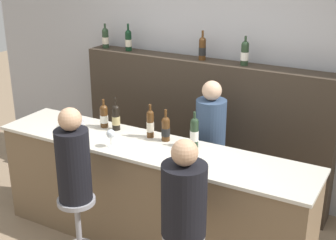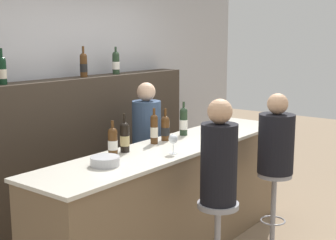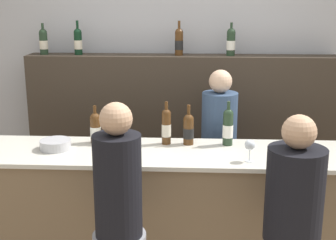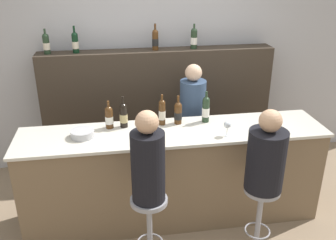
# 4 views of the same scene
# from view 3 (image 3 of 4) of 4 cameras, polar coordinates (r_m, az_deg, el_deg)

# --- Properties ---
(wall_back) EXTENTS (6.40, 0.05, 2.60)m
(wall_back) POSITION_cam_3_polar(r_m,az_deg,el_deg) (4.63, 1.74, 4.80)
(wall_back) COLOR #B2B2B7
(wall_back) RESTS_ON ground_plane
(bar_counter) EXTENTS (3.08, 0.65, 1.03)m
(bar_counter) POSITION_cam_3_polar(r_m,az_deg,el_deg) (3.56, 1.08, -11.72)
(bar_counter) COLOR brown
(bar_counter) RESTS_ON ground_plane
(back_bar_cabinet) EXTENTS (2.89, 0.28, 1.58)m
(back_bar_cabinet) POSITION_cam_3_polar(r_m,az_deg,el_deg) (4.53, 1.62, -2.07)
(back_bar_cabinet) COLOR #382D23
(back_bar_cabinet) RESTS_ON ground_plane
(wine_bottle_counter_0) EXTENTS (0.08, 0.08, 0.29)m
(wine_bottle_counter_0) POSITION_cam_3_polar(r_m,az_deg,el_deg) (3.57, -8.84, -0.93)
(wine_bottle_counter_0) COLOR #4C2D14
(wine_bottle_counter_0) RESTS_ON bar_counter
(wine_bottle_counter_1) EXTENTS (0.08, 0.08, 0.33)m
(wine_bottle_counter_1) POSITION_cam_3_polar(r_m,az_deg,el_deg) (3.54, -6.56, -0.77)
(wine_bottle_counter_1) COLOR black
(wine_bottle_counter_1) RESTS_ON bar_counter
(wine_bottle_counter_2) EXTENTS (0.07, 0.07, 0.33)m
(wine_bottle_counter_2) POSITION_cam_3_polar(r_m,az_deg,el_deg) (3.49, -0.21, -0.76)
(wine_bottle_counter_2) COLOR #4C2D14
(wine_bottle_counter_2) RESTS_ON bar_counter
(wine_bottle_counter_3) EXTENTS (0.08, 0.08, 0.30)m
(wine_bottle_counter_3) POSITION_cam_3_polar(r_m,az_deg,el_deg) (3.49, 2.52, -1.09)
(wine_bottle_counter_3) COLOR #4C2D14
(wine_bottle_counter_3) RESTS_ON bar_counter
(wine_bottle_counter_4) EXTENTS (0.08, 0.08, 0.33)m
(wine_bottle_counter_4) POSITION_cam_3_polar(r_m,az_deg,el_deg) (3.49, 7.32, -0.82)
(wine_bottle_counter_4) COLOR #233823
(wine_bottle_counter_4) RESTS_ON bar_counter
(wine_bottle_backbar_0) EXTENTS (0.08, 0.08, 0.29)m
(wine_bottle_backbar_0) POSITION_cam_3_polar(r_m,az_deg,el_deg) (4.57, -14.94, 9.25)
(wine_bottle_backbar_0) COLOR #233823
(wine_bottle_backbar_0) RESTS_ON back_bar_cabinet
(wine_bottle_backbar_1) EXTENTS (0.08, 0.08, 0.31)m
(wine_bottle_backbar_1) POSITION_cam_3_polar(r_m,az_deg,el_deg) (4.48, -10.91, 9.42)
(wine_bottle_backbar_1) COLOR black
(wine_bottle_backbar_1) RESTS_ON back_bar_cabinet
(wine_bottle_backbar_2) EXTENTS (0.08, 0.08, 0.31)m
(wine_bottle_backbar_2) POSITION_cam_3_polar(r_m,az_deg,el_deg) (4.35, 1.35, 9.55)
(wine_bottle_backbar_2) COLOR #4C2D14
(wine_bottle_backbar_2) RESTS_ON back_bar_cabinet
(wine_bottle_backbar_3) EXTENTS (0.08, 0.08, 0.30)m
(wine_bottle_backbar_3) POSITION_cam_3_polar(r_m,az_deg,el_deg) (4.37, 7.68, 9.44)
(wine_bottle_backbar_3) COLOR #233823
(wine_bottle_backbar_3) RESTS_ON back_bar_cabinet
(wine_glass_0) EXTENTS (0.08, 0.08, 0.16)m
(wine_glass_0) POSITION_cam_3_polar(r_m,az_deg,el_deg) (3.17, -4.09, -2.78)
(wine_glass_0) COLOR silver
(wine_glass_0) RESTS_ON bar_counter
(wine_glass_1) EXTENTS (0.07, 0.07, 0.15)m
(wine_glass_1) POSITION_cam_3_polar(r_m,az_deg,el_deg) (3.17, 9.96, -3.09)
(wine_glass_1) COLOR silver
(wine_glass_1) RESTS_ON bar_counter
(metal_bowl) EXTENTS (0.23, 0.23, 0.07)m
(metal_bowl) POSITION_cam_3_polar(r_m,az_deg,el_deg) (3.49, -13.55, -2.92)
(metal_bowl) COLOR #B7B7BC
(metal_bowl) RESTS_ON bar_counter
(guest_seated_left) EXTENTS (0.28, 0.28, 0.81)m
(guest_seated_left) POSITION_cam_3_polar(r_m,az_deg,el_deg) (2.76, -6.16, -7.05)
(guest_seated_left) COLOR black
(guest_seated_left) RESTS_ON bar_stool_left
(guest_seated_right) EXTENTS (0.34, 0.34, 0.75)m
(guest_seated_right) POSITION_cam_3_polar(r_m,az_deg,el_deg) (2.81, 15.22, -8.05)
(guest_seated_right) COLOR black
(guest_seated_right) RESTS_ON bar_stool_right
(bartender) EXTENTS (0.30, 0.30, 1.53)m
(bartender) POSITION_cam_3_polar(r_m,az_deg,el_deg) (4.06, 6.13, -5.37)
(bartender) COLOR #334766
(bartender) RESTS_ON ground_plane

